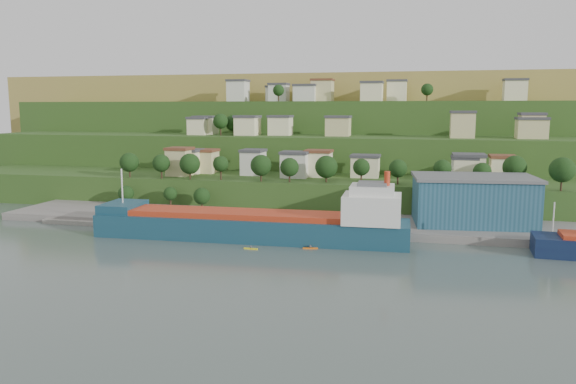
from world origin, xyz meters
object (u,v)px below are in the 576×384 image
(cargo_ship_near, at_px, (259,227))
(caravan, at_px, (124,211))
(warehouse, at_px, (473,200))
(kayak_orange, at_px, (310,248))

(cargo_ship_near, xyz_separation_m, caravan, (-45.27, 14.25, -0.59))
(cargo_ship_near, distance_m, caravan, 47.46)
(warehouse, bearing_deg, caravan, 178.85)
(warehouse, height_order, caravan, warehouse)
(cargo_ship_near, distance_m, warehouse, 56.91)
(caravan, height_order, kayak_orange, caravan)
(cargo_ship_near, height_order, kayak_orange, cargo_ship_near)
(cargo_ship_near, relative_size, caravan, 12.93)
(cargo_ship_near, xyz_separation_m, kayak_orange, (14.11, -6.15, -2.95))
(warehouse, height_order, kayak_orange, warehouse)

